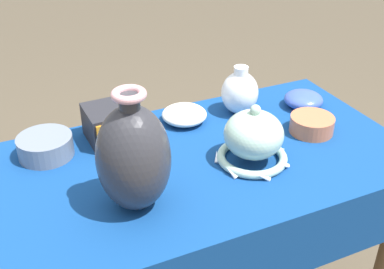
% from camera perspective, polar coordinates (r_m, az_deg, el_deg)
% --- Properties ---
extents(display_table, '(1.23, 0.61, 0.75)m').
position_cam_1_polar(display_table, '(1.30, -0.94, -6.72)').
color(display_table, brown).
rests_on(display_table, ground_plane).
extents(vase_tall_bulbous, '(0.16, 0.16, 0.29)m').
position_cam_1_polar(vase_tall_bulbous, '(1.05, -6.95, -2.70)').
color(vase_tall_bulbous, '#2D2D33').
rests_on(vase_tall_bulbous, display_table).
extents(vase_dome_bell, '(0.20, 0.20, 0.17)m').
position_cam_1_polar(vase_dome_bell, '(1.24, 7.28, -0.55)').
color(vase_dome_bell, '#A8CCB7').
rests_on(vase_dome_bell, display_table).
extents(mosaic_tile_box, '(0.12, 0.14, 0.10)m').
position_cam_1_polar(mosaic_tile_box, '(1.35, -9.85, 1.19)').
color(mosaic_tile_box, '#232328').
rests_on(mosaic_tile_box, display_table).
extents(bowl_shallow_cobalt, '(0.12, 0.12, 0.05)m').
position_cam_1_polar(bowl_shallow_cobalt, '(1.56, 13.08, 4.05)').
color(bowl_shallow_cobalt, '#3851A8').
rests_on(bowl_shallow_cobalt, display_table).
extents(bowl_shallow_ivory, '(0.13, 0.13, 0.05)m').
position_cam_1_polar(bowl_shallow_ivory, '(1.44, -0.92, 2.38)').
color(bowl_shallow_ivory, white).
rests_on(bowl_shallow_ivory, display_table).
extents(jar_round_porcelain, '(0.11, 0.11, 0.15)m').
position_cam_1_polar(jar_round_porcelain, '(1.48, 5.68, 5.00)').
color(jar_round_porcelain, white).
rests_on(jar_round_porcelain, display_table).
extents(pot_squat_slate, '(0.15, 0.15, 0.06)m').
position_cam_1_polar(pot_squat_slate, '(1.33, -16.98, -1.33)').
color(pot_squat_slate, slate).
rests_on(pot_squat_slate, display_table).
extents(pot_squat_terracotta, '(0.13, 0.13, 0.05)m').
position_cam_1_polar(pot_squat_terracotta, '(1.42, 14.01, 1.17)').
color(pot_squat_terracotta, '#BC6642').
rests_on(pot_squat_terracotta, display_table).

